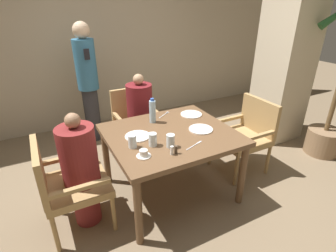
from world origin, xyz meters
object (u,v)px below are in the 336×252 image
(chair_right_side, at_px, (246,132))
(plate_main_right, at_px, (138,136))
(chair_far_side, at_px, (137,119))
(chair_left_side, at_px, (66,182))
(potted_palm, at_px, (335,102))
(plate_dessert_center, at_px, (191,114))
(glass_tall_mid, at_px, (171,141))
(teacup_with_saucer, at_px, (144,154))
(diner_in_left_chair, at_px, (81,170))
(diner_in_far_chair, at_px, (140,117))
(glass_tall_far, at_px, (153,139))
(plate_main_left, at_px, (201,129))
(standing_host, at_px, (88,81))
(glass_tall_near, at_px, (132,141))
(water_bottle, at_px, (152,111))

(chair_right_side, relative_size, plate_main_right, 3.59)
(chair_far_side, bearing_deg, chair_left_side, -137.12)
(potted_palm, bearing_deg, plate_dessert_center, 163.85)
(chair_far_side, bearing_deg, plate_main_right, -109.99)
(glass_tall_mid, bearing_deg, chair_far_side, 83.76)
(chair_left_side, relative_size, teacup_with_saucer, 7.04)
(diner_in_left_chair, relative_size, chair_far_side, 1.27)
(chair_left_side, xyz_separation_m, plate_dessert_center, (1.47, 0.29, 0.25))
(diner_in_far_chair, relative_size, glass_tall_far, 9.36)
(chair_right_side, relative_size, plate_main_left, 3.59)
(standing_host, relative_size, glass_tall_far, 13.89)
(diner_in_left_chair, distance_m, plate_dessert_center, 1.37)
(standing_host, bearing_deg, diner_in_left_chair, -105.55)
(standing_host, bearing_deg, potted_palm, -34.82)
(diner_in_far_chair, bearing_deg, glass_tall_near, -115.46)
(water_bottle, distance_m, glass_tall_near, 0.57)
(plate_main_left, bearing_deg, plate_main_right, 165.95)
(glass_tall_far, bearing_deg, chair_far_side, 76.70)
(plate_dessert_center, relative_size, water_bottle, 0.90)
(chair_far_side, height_order, glass_tall_near, chair_far_side)
(potted_palm, distance_m, teacup_with_saucer, 2.68)
(chair_right_side, height_order, potted_palm, potted_palm)
(chair_left_side, xyz_separation_m, teacup_with_saucer, (0.63, -0.29, 0.27))
(chair_left_side, xyz_separation_m, diner_in_far_chair, (1.04, 0.82, 0.09))
(potted_palm, xyz_separation_m, plate_main_left, (-1.96, 0.16, -0.01))
(glass_tall_far, bearing_deg, standing_host, 95.70)
(standing_host, height_order, plate_main_left, standing_host)
(diner_in_left_chair, bearing_deg, teacup_with_saucer, -30.27)
(potted_palm, distance_m, plate_dessert_center, 1.92)
(plate_main_left, bearing_deg, glass_tall_far, -173.53)
(diner_in_far_chair, distance_m, plate_main_left, 0.97)
(chair_left_side, relative_size, water_bottle, 3.24)
(diner_in_left_chair, bearing_deg, glass_tall_mid, -17.95)
(chair_left_side, height_order, glass_tall_mid, chair_left_side)
(plate_dessert_center, xyz_separation_m, water_bottle, (-0.48, 0.03, 0.12))
(diner_in_left_chair, height_order, water_bottle, diner_in_left_chair)
(glass_tall_near, bearing_deg, teacup_with_saucer, -81.31)
(diner_in_far_chair, relative_size, chair_right_side, 1.29)
(chair_left_side, height_order, plate_main_right, chair_left_side)
(plate_main_left, xyz_separation_m, glass_tall_far, (-0.57, -0.06, 0.06))
(chair_left_side, bearing_deg, plate_main_right, 5.71)
(chair_far_side, distance_m, plate_dessert_center, 0.84)
(potted_palm, relative_size, plate_dessert_center, 9.01)
(chair_left_side, relative_size, glass_tall_mid, 7.23)
(chair_right_side, xyz_separation_m, teacup_with_saucer, (-1.45, -0.29, 0.27))
(diner_in_left_chair, relative_size, plate_main_right, 4.55)
(plate_main_left, bearing_deg, teacup_with_saucer, -164.49)
(plate_dessert_center, bearing_deg, diner_in_far_chair, 128.39)
(standing_host, height_order, glass_tall_far, standing_host)
(plate_main_right, xyz_separation_m, glass_tall_mid, (0.19, -0.32, 0.06))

